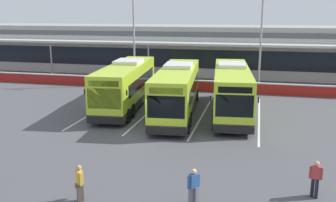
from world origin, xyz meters
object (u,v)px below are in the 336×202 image
object	(u,v)px
coach_bus_centre	(231,91)
pedestrian_with_handbag	(80,182)
pedestrian_child	(315,178)
lamp_post_centre	(262,26)
lamp_post_west	(134,26)
coach_bus_leftmost	(126,85)
coach_bus_left_centre	(177,91)
pedestrian_near_bin	(194,186)

from	to	relation	value
coach_bus_centre	pedestrian_with_handbag	distance (m)	16.38
pedestrian_child	lamp_post_centre	distance (m)	24.07
pedestrian_child	lamp_post_west	xyz separation A→B (m)	(-15.37, 22.15, 5.42)
coach_bus_leftmost	coach_bus_centre	world-z (taller)	same
coach_bus_left_centre	lamp_post_centre	size ratio (longest dim) A/B	1.12
pedestrian_with_handbag	lamp_post_west	size ratio (longest dim) A/B	0.15
pedestrian_near_bin	lamp_post_centre	size ratio (longest dim) A/B	0.15
coach_bus_leftmost	pedestrian_near_bin	bearing A→B (deg)	-61.27
coach_bus_centre	coach_bus_leftmost	bearing A→B (deg)	179.71
pedestrian_with_handbag	pedestrian_child	xyz separation A→B (m)	(9.40, 2.69, 0.02)
coach_bus_centre	lamp_post_west	xyz separation A→B (m)	(-10.92, 9.25, 4.50)
coach_bus_left_centre	pedestrian_with_handbag	bearing A→B (deg)	-93.78
pedestrian_with_handbag	coach_bus_leftmost	bearing A→B (deg)	102.96
coach_bus_centre	pedestrian_with_handbag	world-z (taller)	coach_bus_centre
pedestrian_child	lamp_post_centre	world-z (taller)	lamp_post_centre
coach_bus_centre	pedestrian_child	world-z (taller)	coach_bus_centre
coach_bus_leftmost	pedestrian_child	size ratio (longest dim) A/B	7.62
coach_bus_centre	lamp_post_centre	size ratio (longest dim) A/B	1.12
pedestrian_near_bin	pedestrian_with_handbag	bearing A→B (deg)	-171.11
coach_bus_left_centre	pedestrian_with_handbag	world-z (taller)	coach_bus_left_centre
coach_bus_leftmost	pedestrian_near_bin	distance (m)	17.03
coach_bus_left_centre	pedestrian_near_bin	world-z (taller)	coach_bus_left_centre
coach_bus_centre	pedestrian_with_handbag	size ratio (longest dim) A/B	7.62
lamp_post_centre	pedestrian_with_handbag	bearing A→B (deg)	-105.02
pedestrian_with_handbag	coach_bus_centre	bearing A→B (deg)	72.39
coach_bus_leftmost	lamp_post_centre	bearing A→B (deg)	44.48
coach_bus_centre	pedestrian_with_handbag	bearing A→B (deg)	-107.61
pedestrian_near_bin	lamp_post_west	world-z (taller)	lamp_post_west
coach_bus_leftmost	pedestrian_child	world-z (taller)	coach_bus_leftmost
lamp_post_centre	coach_bus_leftmost	bearing A→B (deg)	-135.52
coach_bus_centre	pedestrian_child	distance (m)	13.67
coach_bus_left_centre	coach_bus_centre	size ratio (longest dim) A/B	1.00
pedestrian_near_bin	lamp_post_centre	xyz separation A→B (m)	(2.40, 25.31, 5.42)
coach_bus_left_centre	coach_bus_centre	world-z (taller)	same
coach_bus_centre	lamp_post_west	world-z (taller)	lamp_post_west
lamp_post_west	pedestrian_near_bin	bearing A→B (deg)	-66.38
pedestrian_child	pedestrian_near_bin	distance (m)	5.21
coach_bus_left_centre	pedestrian_child	xyz separation A→B (m)	(8.45, -11.65, -0.91)
coach_bus_leftmost	coach_bus_left_centre	xyz separation A→B (m)	(4.55, -1.29, 0.00)
coach_bus_leftmost	pedestrian_near_bin	world-z (taller)	coach_bus_leftmost
coach_bus_centre	pedestrian_child	size ratio (longest dim) A/B	7.62
coach_bus_left_centre	pedestrian_child	world-z (taller)	coach_bus_left_centre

